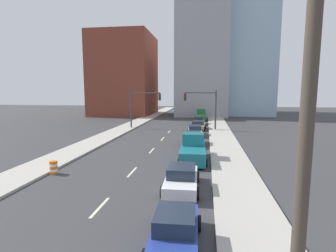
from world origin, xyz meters
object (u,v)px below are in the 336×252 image
Objects in this scene: traffic_barrel at (54,167)px; pickup_truck_green at (201,116)px; sedan_blue at (175,231)px; traffic_signal_right at (206,104)px; sedan_white at (181,179)px; sedan_silver at (195,131)px; sedan_black at (193,139)px; sedan_brown at (199,121)px; sedan_tan at (199,126)px; pickup_truck_teal at (193,150)px; traffic_signal_left at (140,104)px; utility_pole_right_near at (308,107)px.

pickup_truck_green reaches higher than traffic_barrel.
traffic_signal_right is at bearing 86.16° from sedan_blue.
sedan_white is (9.38, -1.66, 0.20)m from traffic_barrel.
traffic_signal_right is 6.39× the size of traffic_barrel.
sedan_silver is at bearing 88.48° from sedan_white.
traffic_signal_right is at bearing 85.10° from sedan_black.
sedan_brown is at bearing 88.45° from sedan_blue.
sedan_tan is 0.77× the size of pickup_truck_green.
sedan_silver is at bearing -104.71° from traffic_signal_right.
pickup_truck_teal is at bearing 85.51° from sedan_white.
traffic_signal_left is 36.25m from utility_pole_right_near.
traffic_signal_right reaches higher than pickup_truck_green.
utility_pole_right_near is 1.96× the size of pickup_truck_teal.
traffic_barrel is at bearing -126.58° from sedan_black.
sedan_black is (8.97, -11.36, -3.32)m from traffic_signal_left.
pickup_truck_green is (0.43, 38.93, 0.21)m from sedan_white.
sedan_white is at bearing 91.19° from sedan_blue.
utility_pole_right_near reaches higher than pickup_truck_green.
sedan_blue is at bearing -88.35° from sedan_brown.
sedan_black is 25.42m from pickup_truck_green.
pickup_truck_green reaches higher than sedan_brown.
pickup_truck_teal is at bearing 27.83° from traffic_barrel.
sedan_black reaches higher than sedan_brown.
pickup_truck_teal is at bearing -85.48° from sedan_black.
traffic_signal_left is at bearing 108.21° from sedan_white.
pickup_truck_teal reaches higher than sedan_black.
traffic_barrel is 25.39m from sedan_tan.
sedan_blue is (-3.27, 3.14, -4.92)m from utility_pole_right_near.
traffic_barrel is 0.22× the size of sedan_blue.
sedan_silver is at bearing -89.25° from sedan_brown.
sedan_brown is (-1.27, 6.59, -3.33)m from traffic_signal_right.
traffic_signal_right is 3.51m from sedan_tan.
pickup_truck_teal is (9.27, -18.08, -3.07)m from traffic_signal_left.
sedan_blue is 0.95× the size of sedan_brown.
utility_pole_right_near is 10.95m from sedan_white.
sedan_black is at bearing 88.29° from sedan_white.
traffic_signal_right is 31.05m from sedan_blue.
traffic_barrel is 0.22× the size of sedan_black.
sedan_white is at bearing -88.29° from sedan_black.
pickup_truck_teal reaches higher than traffic_barrel.
utility_pole_right_near reaches higher than sedan_tan.
sedan_brown reaches higher than traffic_barrel.
sedan_white is at bearing -92.47° from pickup_truck_green.
traffic_barrel is at bearing -106.32° from sedan_brown.
sedan_blue is 31.08m from sedan_tan.
sedan_white is (-1.40, -24.88, -3.31)m from traffic_signal_right.
traffic_barrel is 20.21m from sedan_silver.
utility_pole_right_near is at bearing -86.33° from traffic_signal_right.
pickup_truck_green is (0.43, 19.38, 0.26)m from sedan_silver.
sedan_silver is (-0.04, 6.04, -0.03)m from sedan_black.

